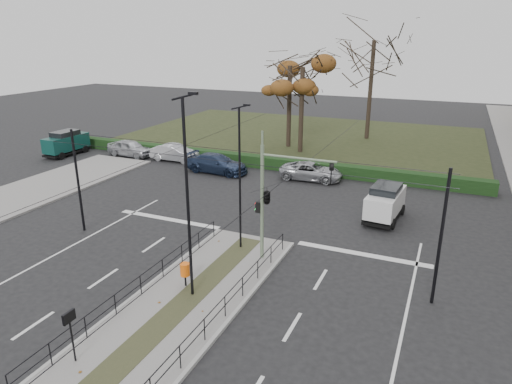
% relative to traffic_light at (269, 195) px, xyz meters
% --- Properties ---
extents(ground, '(140.00, 140.00, 0.00)m').
position_rel_traffic_light_xyz_m(ground, '(-1.73, -2.76, -3.53)').
color(ground, black).
rests_on(ground, ground).
extents(median_island, '(4.40, 15.00, 0.14)m').
position_rel_traffic_light_xyz_m(median_island, '(-1.73, -5.26, -3.46)').
color(median_island, slate).
rests_on(median_island, ground).
extents(park, '(38.00, 26.00, 0.10)m').
position_rel_traffic_light_xyz_m(park, '(-7.73, 29.24, -3.48)').
color(park, black).
rests_on(park, ground).
extents(hedge, '(38.00, 1.00, 1.00)m').
position_rel_traffic_light_xyz_m(hedge, '(-7.73, 15.84, -3.03)').
color(hedge, black).
rests_on(hedge, ground).
extents(median_railing, '(4.14, 13.24, 0.92)m').
position_rel_traffic_light_xyz_m(median_railing, '(-1.73, -5.36, -2.56)').
color(median_railing, black).
rests_on(median_railing, median_island).
extents(catenary, '(20.00, 34.00, 6.00)m').
position_rel_traffic_light_xyz_m(catenary, '(-1.73, -1.14, -0.11)').
color(catenary, black).
rests_on(catenary, ground).
extents(traffic_light, '(3.96, 2.26, 5.83)m').
position_rel_traffic_light_xyz_m(traffic_light, '(0.00, 0.00, 0.00)').
color(traffic_light, slate).
rests_on(traffic_light, median_island).
extents(litter_bin, '(0.43, 0.43, 1.10)m').
position_rel_traffic_light_xyz_m(litter_bin, '(-2.41, -3.95, -2.61)').
color(litter_bin, black).
rests_on(litter_bin, median_island).
extents(info_panel, '(0.11, 0.51, 1.97)m').
position_rel_traffic_light_xyz_m(info_panel, '(-3.23, -9.81, -1.84)').
color(info_panel, black).
rests_on(info_panel, median_island).
extents(streetlamp_median_near, '(0.73, 0.15, 8.71)m').
position_rel_traffic_light_xyz_m(streetlamp_median_near, '(-1.73, -4.46, 1.04)').
color(streetlamp_median_near, black).
rests_on(streetlamp_median_near, median_island).
extents(streetlamp_median_far, '(0.64, 0.13, 7.60)m').
position_rel_traffic_light_xyz_m(streetlamp_median_far, '(-1.81, 0.62, 0.47)').
color(streetlamp_median_far, black).
rests_on(streetlamp_median_far, median_island).
extents(parked_car_first, '(4.63, 2.03, 1.55)m').
position_rel_traffic_light_xyz_m(parked_car_first, '(-19.93, 14.47, -2.76)').
color(parked_car_first, '#A7A9AF').
rests_on(parked_car_first, ground).
extents(parked_car_second, '(4.62, 1.70, 1.51)m').
position_rel_traffic_light_xyz_m(parked_car_second, '(-15.06, 14.67, -2.78)').
color(parked_car_second, '#A7A9AF').
rests_on(parked_car_second, ground).
extents(parked_car_third, '(5.39, 2.39, 1.54)m').
position_rel_traffic_light_xyz_m(parked_car_third, '(-9.82, 12.91, -2.76)').
color(parked_car_third, '#1C2843').
rests_on(parked_car_third, ground).
extents(parked_car_fourth, '(5.04, 2.56, 1.36)m').
position_rel_traffic_light_xyz_m(parked_car_fourth, '(-2.06, 14.13, -2.85)').
color(parked_car_fourth, '#A7A9AF').
rests_on(parked_car_fourth, ground).
extents(white_van, '(2.17, 4.19, 2.22)m').
position_rel_traffic_light_xyz_m(white_van, '(4.52, 8.01, -2.37)').
color(white_van, silver).
rests_on(white_van, ground).
extents(green_van, '(1.93, 4.53, 2.31)m').
position_rel_traffic_light_xyz_m(green_van, '(-25.75, 12.43, -2.32)').
color(green_van, '#0C3630').
rests_on(green_van, ground).
extents(rust_tree, '(7.46, 7.46, 10.48)m').
position_rel_traffic_light_xyz_m(rust_tree, '(-7.46, 23.88, 4.52)').
color(rust_tree, black).
rests_on(rust_tree, park).
extents(bare_tree_center, '(7.74, 7.74, 13.66)m').
position_rel_traffic_light_xyz_m(bare_tree_center, '(-0.83, 30.92, 6.09)').
color(bare_tree_center, black).
rests_on(bare_tree_center, park).
extents(bare_tree_near, '(5.77, 5.77, 10.61)m').
position_rel_traffic_light_xyz_m(bare_tree_near, '(-5.64, 22.22, 3.96)').
color(bare_tree_near, black).
rests_on(bare_tree_near, park).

